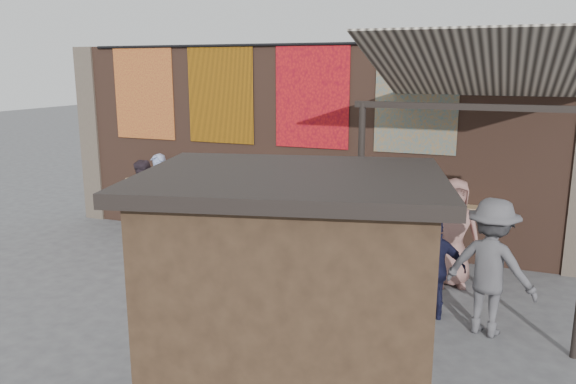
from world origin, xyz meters
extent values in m
plane|color=#474749|center=(0.00, 0.00, 0.00)|extent=(70.00, 70.00, 0.00)
cube|color=brown|center=(0.00, 2.70, 2.00)|extent=(10.00, 0.40, 4.00)
cube|color=#4C4238|center=(-5.20, 2.70, 2.00)|extent=(0.50, 0.50, 4.00)
cube|color=#9E7A51|center=(0.00, 2.33, 1.10)|extent=(8.00, 0.32, 0.05)
cube|color=white|center=(-0.44, 2.30, 1.25)|extent=(0.62, 0.32, 0.25)
cube|color=maroon|center=(-3.60, 2.48, 3.00)|extent=(1.50, 0.02, 2.00)
cube|color=#C6740B|center=(-1.70, 2.48, 3.00)|extent=(1.50, 0.02, 2.00)
cube|color=red|center=(0.30, 2.48, 3.00)|extent=(1.50, 0.02, 2.00)
cube|color=#22627E|center=(2.30, 2.48, 3.00)|extent=(1.50, 0.02, 2.00)
cylinder|color=black|center=(0.00, 2.47, 3.98)|extent=(9.50, 0.06, 0.06)
imported|color=#8A9AC9|center=(-2.99, 2.00, 0.88)|extent=(0.71, 0.55, 1.75)
imported|color=#2F242D|center=(-2.93, 1.44, 0.86)|extent=(1.00, 0.89, 1.71)
imported|color=#171834|center=(3.08, -0.09, 0.75)|extent=(0.93, 0.53, 1.50)
imported|color=#504F54|center=(3.84, -0.29, 0.94)|extent=(1.37, 1.02, 1.88)
imported|color=#986961|center=(3.18, 1.30, 0.91)|extent=(1.02, 0.81, 1.81)
cube|color=black|center=(2.21, -3.44, 1.27)|extent=(2.70, 2.27, 2.54)
cube|color=black|center=(2.21, -3.44, 2.60)|extent=(3.03, 2.59, 0.12)
cube|color=gold|center=(1.99, -2.56, 1.84)|extent=(1.17, 0.32, 0.50)
cube|color=#473321|center=(1.99, -2.56, 0.93)|extent=(1.92, 0.56, 0.06)
cube|color=beige|center=(3.50, 0.90, 3.55)|extent=(3.20, 3.28, 0.97)
cube|color=#33261C|center=(3.50, 2.49, 3.95)|extent=(3.30, 0.08, 0.12)
cube|color=black|center=(3.50, -0.60, 3.08)|extent=(3.00, 0.08, 0.08)
cylinder|color=black|center=(2.10, -0.60, 1.55)|extent=(0.09, 0.09, 3.10)
camera|label=1|loc=(3.96, -7.89, 3.56)|focal=35.00mm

